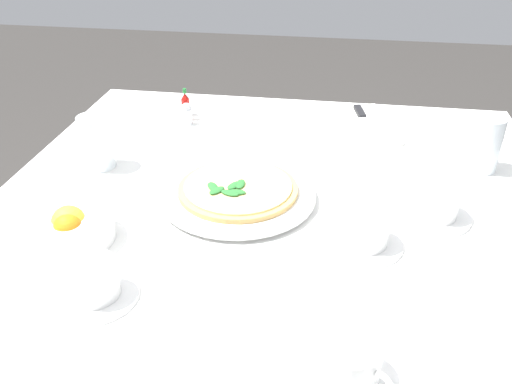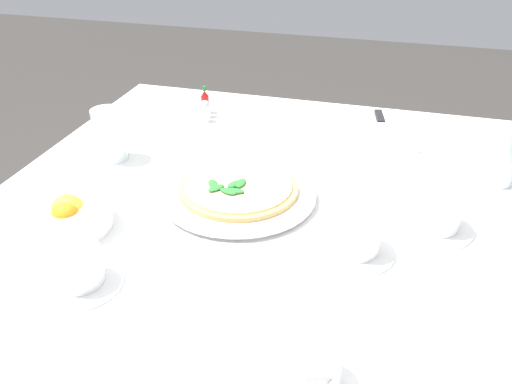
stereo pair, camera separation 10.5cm
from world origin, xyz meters
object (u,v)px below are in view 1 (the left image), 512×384
pizza_plate (238,195)px  pizza (238,189)px  coffee_cup_near_right (437,203)px  coffee_cup_center_back (350,365)px  coffee_cup_far_left (93,282)px  water_glass_left_edge (97,144)px  hot_sauce_bottle (186,107)px  napkin_folded (363,125)px  citrus_bowl (70,228)px  salt_shaker (187,115)px  coffee_cup_far_right (366,230)px  dinner_knife (364,120)px  water_glass_right_edge (484,146)px  pepper_shaker (185,106)px

pizza_plate → pizza: pizza is taller
coffee_cup_near_right → coffee_cup_center_back: bearing=-20.7°
coffee_cup_center_back → coffee_cup_far_left: 0.39m
water_glass_left_edge → hot_sauce_bottle: water_glass_left_edge is taller
napkin_folded → citrus_bowl: size_ratio=1.65×
pizza_plate → salt_shaker: salt_shaker is taller
pizza → citrus_bowl: 0.31m
coffee_cup_center_back → coffee_cup_far_right: (-0.29, 0.02, 0.00)m
water_glass_left_edge → dinner_knife: 0.64m
pizza_plate → coffee_cup_center_back: size_ratio=2.32×
pizza → water_glass_left_edge: bearing=-105.8°
water_glass_left_edge → dinner_knife: size_ratio=0.59×
napkin_folded → pizza: bearing=-48.6°
water_glass_left_edge → water_glass_right_edge: bearing=98.2°
coffee_cup_near_right → water_glass_right_edge: (-0.21, 0.12, 0.02)m
citrus_bowl → coffee_cup_far_left: bearing=37.3°
pizza_plate → citrus_bowl: bearing=-55.5°
coffee_cup_far_right → pepper_shaker: (-0.51, -0.46, -0.01)m
pizza → water_glass_right_edge: bearing=113.0°
water_glass_right_edge → salt_shaker: (-0.14, -0.68, -0.03)m
pizza → pizza_plate: bearing=143.9°
water_glass_left_edge → dinner_knife: (-0.29, 0.57, -0.03)m
coffee_cup_far_left → water_glass_right_edge: size_ratio=1.10×
pepper_shaker → citrus_bowl: bearing=-4.4°
coffee_cup_center_back → pepper_shaker: 0.92m
coffee_cup_center_back → napkin_folded: (-0.79, 0.03, -0.02)m
coffee_cup_far_right → coffee_cup_center_back: bearing=-4.5°
citrus_bowl → hot_sauce_bottle: (-0.55, 0.05, 0.01)m
citrus_bowl → pepper_shaker: 0.58m
pepper_shaker → coffee_cup_far_right: bearing=41.6°
coffee_cup_far_left → hot_sauce_bottle: bearing=-176.2°
coffee_cup_center_back → dinner_knife: coffee_cup_center_back is taller
water_glass_right_edge → napkin_folded: (-0.18, -0.24, -0.04)m
water_glass_right_edge → dinner_knife: size_ratio=0.61×
coffee_cup_center_back → napkin_folded: coffee_cup_center_back is taller
pepper_shaker → salt_shaker: bearing=19.7°
coffee_cup_near_right → water_glass_right_edge: water_glass_right_edge is taller
coffee_cup_near_right → water_glass_right_edge: 0.25m
pizza_plate → pepper_shaker: pepper_shaker is taller
water_glass_left_edge → salt_shaker: (-0.25, 0.13, -0.03)m
napkin_folded → salt_shaker: 0.44m
citrus_bowl → coffee_cup_center_back: bearing=64.3°
hot_sauce_bottle → pepper_shaker: hot_sauce_bottle is taller
water_glass_left_edge → napkin_folded: bearing=117.5°
coffee_cup_center_back → salt_shaker: 0.86m
pizza → dinner_knife: 0.45m
pizza_plate → coffee_cup_near_right: 0.37m
water_glass_left_edge → pepper_shaker: (-0.31, 0.11, -0.03)m
pizza → citrus_bowl: bearing=-55.5°
water_glass_right_edge → napkin_folded: water_glass_right_edge is taller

